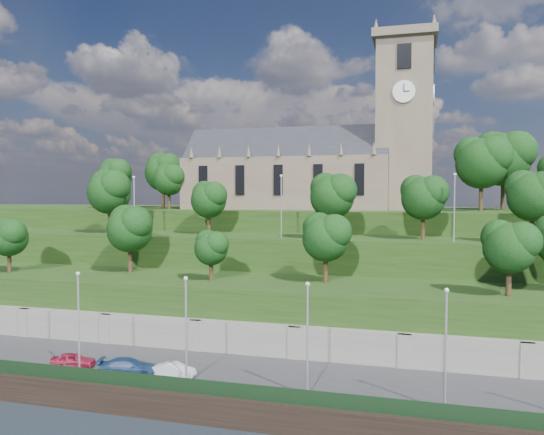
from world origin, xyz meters
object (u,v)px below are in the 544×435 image
(church, at_px, (317,161))
(car_right, at_px, (128,367))
(car_left, at_px, (73,360))
(car_middle, at_px, (174,370))

(church, xyz_separation_m, car_right, (-8.37, -42.95, -19.80))
(car_left, height_order, car_right, car_right)
(church, height_order, car_middle, church)
(car_left, bearing_deg, car_middle, -104.14)
(church, bearing_deg, car_right, -101.03)
(church, bearing_deg, car_middle, -96.01)
(car_middle, bearing_deg, car_left, 92.22)
(car_right, bearing_deg, car_left, 69.75)
(car_left, height_order, car_middle, car_left)
(car_right, bearing_deg, car_middle, -94.98)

